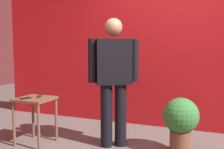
{
  "coord_description": "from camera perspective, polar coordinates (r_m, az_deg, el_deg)",
  "views": [
    {
      "loc": [
        0.82,
        -2.86,
        1.33
      ],
      "look_at": [
        -0.58,
        0.55,
        0.94
      ],
      "focal_mm": 45.52,
      "sensor_mm": 36.0,
      "label": 1
    }
  ],
  "objects": [
    {
      "name": "standing_person",
      "position": [
        3.65,
        0.31,
        -0.23
      ],
      "size": [
        0.61,
        0.44,
        1.66
      ],
      "color": "black",
      "rests_on": "ground_plane"
    },
    {
      "name": "side_table",
      "position": [
        3.95,
        -15.17,
        -6.24
      ],
      "size": [
        0.45,
        0.45,
        0.62
      ],
      "color": "brown",
      "rests_on": "ground_plane"
    },
    {
      "name": "potted_plant",
      "position": [
        3.61,
        13.65,
        -8.95
      ],
      "size": [
        0.44,
        0.44,
        0.69
      ],
      "color": "brown",
      "rests_on": "ground_plane"
    },
    {
      "name": "tv_remote",
      "position": [
        3.99,
        -14.37,
        -4.22
      ],
      "size": [
        0.12,
        0.17,
        0.02
      ],
      "primitive_type": "cube",
      "rotation": [
        0.0,
        0.0,
        0.5
      ],
      "color": "black",
      "rests_on": "side_table"
    },
    {
      "name": "cell_phone",
      "position": [
        3.91,
        -17.01,
        -4.58
      ],
      "size": [
        0.12,
        0.16,
        0.01
      ],
      "primitive_type": "cube",
      "rotation": [
        0.0,
        0.0,
        -0.42
      ],
      "color": "black",
      "rests_on": "side_table"
    },
    {
      "name": "back_wall_red",
      "position": [
        4.59,
        12.12,
        5.78
      ],
      "size": [
        6.25,
        0.12,
        2.64
      ],
      "primitive_type": "cube",
      "color": "red",
      "rests_on": "ground_plane"
    }
  ]
}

